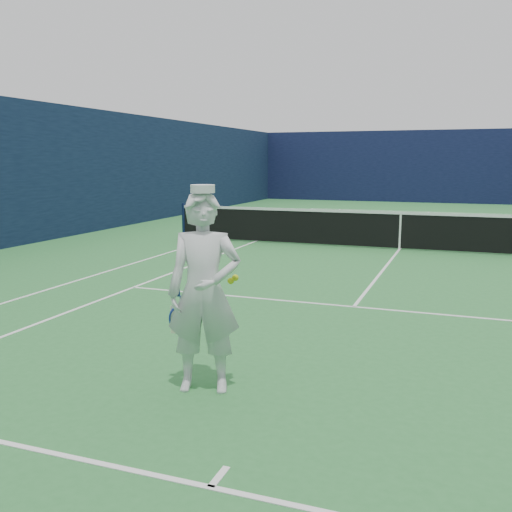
{
  "coord_description": "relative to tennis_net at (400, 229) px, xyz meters",
  "views": [
    {
      "loc": [
        1.62,
        -15.31,
        2.33
      ],
      "look_at": [
        -0.81,
        -8.75,
        1.16
      ],
      "focal_mm": 40.0,
      "sensor_mm": 36.0,
      "label": 1
    }
  ],
  "objects": [
    {
      "name": "ground",
      "position": [
        0.0,
        0.0,
        -0.55
      ],
      "size": [
        80.0,
        80.0,
        0.0
      ],
      "primitive_type": "plane",
      "color": "#2C7536",
      "rests_on": "ground"
    },
    {
      "name": "court_markings",
      "position": [
        0.0,
        0.0,
        -0.55
      ],
      "size": [
        11.03,
        23.83,
        0.01
      ],
      "color": "white",
      "rests_on": "ground"
    },
    {
      "name": "windscreen_fence",
      "position": [
        0.0,
        0.0,
        1.45
      ],
      "size": [
        20.12,
        36.12,
        4.0
      ],
      "color": "#0E1436",
      "rests_on": "ground"
    },
    {
      "name": "tennis_net",
      "position": [
        0.0,
        0.0,
        0.0
      ],
      "size": [
        12.88,
        0.09,
        1.07
      ],
      "color": "#141E4C",
      "rests_on": "ground"
    },
    {
      "name": "tennis_player",
      "position": [
        -0.81,
        -10.25,
        0.47
      ],
      "size": [
        0.91,
        0.69,
        2.1
      ],
      "rotation": [
        0.0,
        0.0,
        0.31
      ],
      "color": "silver",
      "rests_on": "ground"
    }
  ]
}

